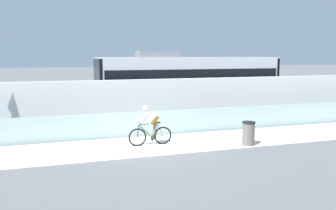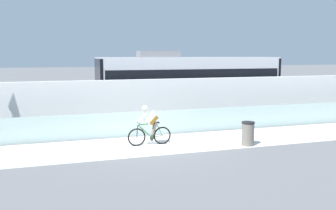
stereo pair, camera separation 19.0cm
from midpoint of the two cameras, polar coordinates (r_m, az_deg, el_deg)
The scene contains 9 objects.
ground_plane at distance 14.62m, azimuth -2.50°, elevation -6.31°, with size 200.00×200.00×0.00m, color slate.
bike_path_deck at distance 14.62m, azimuth -2.50°, elevation -6.28°, with size 32.00×3.20×0.01m, color silver.
glass_parapet at distance 16.25m, azimuth -4.24°, elevation -2.93°, with size 32.00×0.05×1.08m, color #ADC6C1.
concrete_barrier_wall at distance 17.88m, azimuth -5.61°, elevation 0.15°, with size 32.00×0.36×2.38m, color silver.
tram_rail_near at distance 20.47m, azimuth -7.04°, elevation -2.26°, with size 32.00×0.08×0.01m, color #595654.
tram_rail_far at distance 21.86m, azimuth -7.75°, elevation -1.63°, with size 32.00×0.08×0.01m, color #595654.
tram at distance 22.12m, azimuth 3.63°, elevation 3.46°, with size 11.06×2.54×3.81m.
cyclist_on_bike at distance 14.45m, azimuth -2.51°, elevation -3.29°, with size 1.77×0.58×1.61m.
trash_bin at distance 14.80m, azimuth 12.77°, elevation -4.40°, with size 0.51×0.51×0.96m.
Camera 2 is at (-3.63, -13.71, 3.56)m, focal length 38.91 mm.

